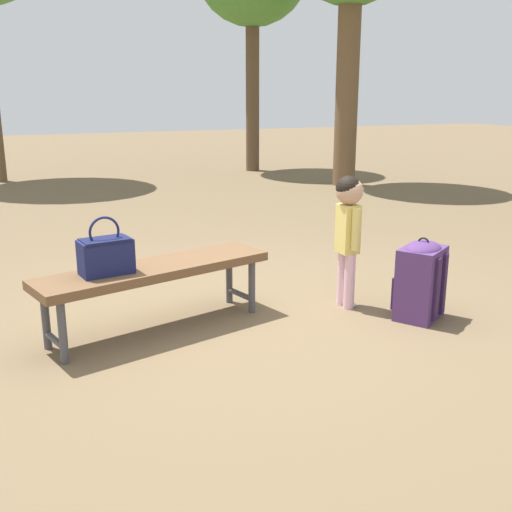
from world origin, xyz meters
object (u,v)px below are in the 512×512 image
Objects in this scene: park_bench at (155,273)px; child_standing at (348,221)px; handbag at (106,254)px; backpack_large at (421,278)px.

park_bench is 1.68× the size of child_standing.
handbag is 1.73m from child_standing.
park_bench is at bearing 13.33° from handbag.
child_standing is (1.40, -0.11, 0.26)m from park_bench.
backpack_large reaches higher than park_bench.
child_standing reaches higher than park_bench.
handbag reaches higher than backpack_large.
handbag reaches higher than park_bench.
park_bench is 0.38m from handbag.
child_standing reaches higher than backpack_large.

